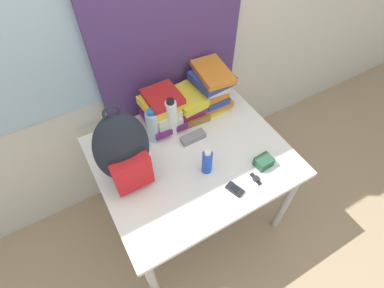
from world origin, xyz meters
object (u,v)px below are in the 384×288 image
(cell_phone, at_px, (235,189))
(camera_pouch, at_px, (264,162))
(book_stack_right, at_px, (211,88))
(wristwatch, at_px, (256,179))
(backpack, at_px, (123,151))
(sports_bottle, at_px, (172,118))
(book_stack_center, at_px, (187,104))
(sunscreen_bottle, at_px, (207,162))
(book_stack_left, at_px, (162,110))
(sunglasses_case, at_px, (193,137))
(water_bottle, at_px, (153,126))

(cell_phone, height_order, camera_pouch, camera_pouch)
(book_stack_right, distance_m, wristwatch, 0.63)
(backpack, height_order, sports_bottle, backpack)
(cell_phone, bearing_deg, book_stack_center, 84.35)
(book_stack_right, relative_size, cell_phone, 2.83)
(backpack, xyz_separation_m, sports_bottle, (0.34, 0.16, -0.10))
(sunscreen_bottle, bearing_deg, book_stack_right, 55.94)
(book_stack_right, height_order, cell_phone, book_stack_right)
(sports_bottle, bearing_deg, book_stack_center, 32.00)
(book_stack_left, height_order, book_stack_center, book_stack_left)
(book_stack_center, bearing_deg, sports_bottle, -148.00)
(sunscreen_bottle, bearing_deg, sunglasses_case, 78.72)
(backpack, xyz_separation_m, cell_phone, (0.44, -0.35, -0.22))
(sunscreen_bottle, distance_m, sunglasses_case, 0.24)
(wristwatch, bearing_deg, sunscreen_bottle, 137.35)
(book_stack_left, relative_size, sunscreen_bottle, 1.45)
(book_stack_right, bearing_deg, book_stack_center, 179.57)
(sports_bottle, xyz_separation_m, wristwatch, (0.24, -0.51, -0.12))
(backpack, bearing_deg, wristwatch, -31.43)
(book_stack_left, bearing_deg, backpack, -141.88)
(book_stack_center, xyz_separation_m, book_stack_right, (0.17, -0.00, 0.06))
(sunglasses_case, bearing_deg, book_stack_left, 115.00)
(sunscreen_bottle, bearing_deg, book_stack_center, 74.21)
(book_stack_right, distance_m, water_bottle, 0.45)
(wristwatch, bearing_deg, cell_phone, 179.11)
(book_stack_left, xyz_separation_m, camera_pouch, (0.34, -0.55, -0.09))
(sunscreen_bottle, bearing_deg, water_bottle, 113.12)
(book_stack_right, relative_size, sunglasses_case, 1.93)
(book_stack_left, height_order, wristwatch, book_stack_left)
(cell_phone, bearing_deg, sports_bottle, 100.85)
(book_stack_right, height_order, sunscreen_bottle, book_stack_right)
(backpack, relative_size, wristwatch, 6.28)
(book_stack_center, relative_size, wristwatch, 3.18)
(cell_phone, height_order, wristwatch, cell_phone)
(book_stack_center, bearing_deg, sunscreen_bottle, -105.79)
(sunglasses_case, bearing_deg, book_stack_right, 39.49)
(water_bottle, bearing_deg, cell_phone, -68.33)
(book_stack_right, distance_m, sunscreen_bottle, 0.52)
(sports_bottle, bearing_deg, sunscreen_bottle, -83.67)
(book_stack_right, height_order, water_bottle, book_stack_right)
(water_bottle, distance_m, sunscreen_bottle, 0.38)
(water_bottle, distance_m, camera_pouch, 0.65)
(sunscreen_bottle, bearing_deg, backpack, 155.84)
(book_stack_right, distance_m, sports_bottle, 0.34)
(sunscreen_bottle, bearing_deg, cell_phone, -71.22)
(book_stack_left, relative_size, cell_phone, 2.41)
(book_stack_right, xyz_separation_m, sunglasses_case, (-0.25, -0.20, -0.13))
(backpack, xyz_separation_m, camera_pouch, (0.67, -0.30, -0.20))
(book_stack_left, relative_size, sunglasses_case, 1.65)
(book_stack_center, distance_m, sunscreen_bottle, 0.45)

